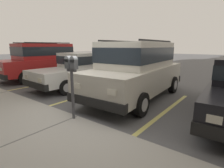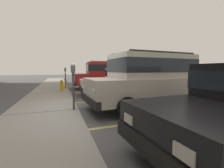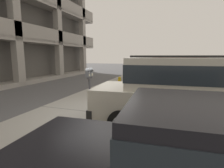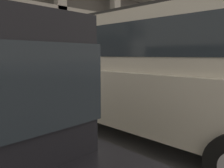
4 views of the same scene
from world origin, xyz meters
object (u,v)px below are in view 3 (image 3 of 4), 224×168
object	(u,v)px
silver_suv	(180,90)
parking_meter_near	(89,80)
parking_meter_far	(130,70)
fire_hydrant	(120,83)
blue_coupe	(178,72)
dark_hatchback	(180,84)

from	to	relation	value
silver_suv	parking_meter_near	distance (m)	2.82
parking_meter_far	parking_meter_near	bearing A→B (deg)	-179.92
parking_meter_far	fire_hydrant	bearing A→B (deg)	169.22
parking_meter_near	fire_hydrant	world-z (taller)	parking_meter_near
silver_suv	fire_hydrant	world-z (taller)	silver_suv
blue_coupe	parking_meter_near	bearing A→B (deg)	157.55
dark_hatchback	parking_meter_far	xyz separation A→B (m)	(3.22, 2.97, 0.26)
parking_meter_near	dark_hatchback	bearing A→B (deg)	-45.29
dark_hatchback	parking_meter_near	xyz separation A→B (m)	(-2.93, 2.96, 0.42)
dark_hatchback	parking_meter_near	size ratio (longest dim) A/B	3.02
dark_hatchback	parking_meter_near	distance (m)	4.19
dark_hatchback	fire_hydrant	distance (m)	3.70
dark_hatchback	fire_hydrant	bearing A→B (deg)	64.95
blue_coupe	parking_meter_near	world-z (taller)	blue_coupe
silver_suv	parking_meter_far	distance (m)	6.88
blue_coupe	parking_meter_far	distance (m)	2.97
silver_suv	parking_meter_near	bearing A→B (deg)	84.59
silver_suv	parking_meter_far	size ratio (longest dim) A/B	3.32
blue_coupe	fire_hydrant	size ratio (longest dim) A/B	6.98
blue_coupe	parking_meter_near	xyz separation A→B (m)	(-6.08, 2.96, 0.16)
parking_meter_near	parking_meter_far	xyz separation A→B (m)	(6.15, 0.01, -0.16)
dark_hatchback	fire_hydrant	xyz separation A→B (m)	(1.71, 3.26, -0.36)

